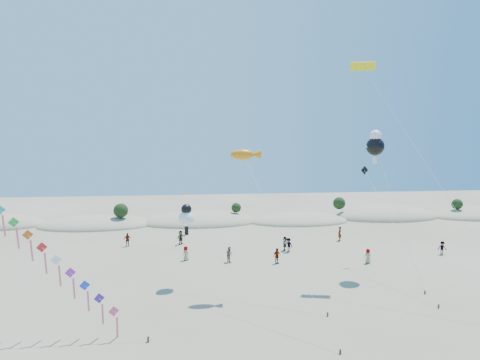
# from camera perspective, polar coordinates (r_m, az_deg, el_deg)

# --- Properties ---
(dune_ridge) EXTENTS (145.30, 11.49, 5.57)m
(dune_ridge) POSITION_cam_1_polar(r_m,az_deg,el_deg) (65.31, -4.85, -5.91)
(dune_ridge) COLOR #9B9172
(dune_ridge) RESTS_ON ground
(fish_kite) EXTENTS (5.60, 12.39, 12.28)m
(fish_kite) POSITION_cam_1_polar(r_m,az_deg,el_deg) (34.55, 0.86, 3.57)
(fish_kite) COLOR #3F2D1E
(fish_kite) RESTS_ON ground
(cartoon_kite_low) EXTENTS (11.17, 9.10, 7.34)m
(cartoon_kite_low) POSITION_cam_1_polar(r_m,az_deg,el_deg) (36.57, -7.60, -5.20)
(cartoon_kite_low) COLOR #3F2D1E
(cartoon_kite_low) RESTS_ON ground
(cartoon_kite_high) EXTENTS (2.60, 7.87, 14.09)m
(cartoon_kite_high) POSITION_cam_1_polar(r_m,az_deg,el_deg) (41.87, 18.68, 4.81)
(cartoon_kite_high) COLOR #3F2D1E
(cartoon_kite_high) RESTS_ON ground
(parafoil_kite) EXTENTS (7.57, 15.22, 20.62)m
(parafoil_kite) POSITION_cam_1_polar(r_m,az_deg,el_deg) (41.67, 17.36, 14.74)
(parafoil_kite) COLOR #3F2D1E
(parafoil_kite) RESTS_ON ground
(dark_kite) EXTENTS (0.93, 13.58, 10.34)m
(dark_kite) POSITION_cam_1_polar(r_m,az_deg,el_deg) (42.25, 19.52, -2.99)
(dark_kite) COLOR #3F2D1E
(dark_kite) RESTS_ON ground
(beachgoers) EXTENTS (37.63, 11.60, 1.86)m
(beachgoers) POSITION_cam_1_polar(r_m,az_deg,el_deg) (47.67, 3.65, -9.25)
(beachgoers) COLOR slate
(beachgoers) RESTS_ON ground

